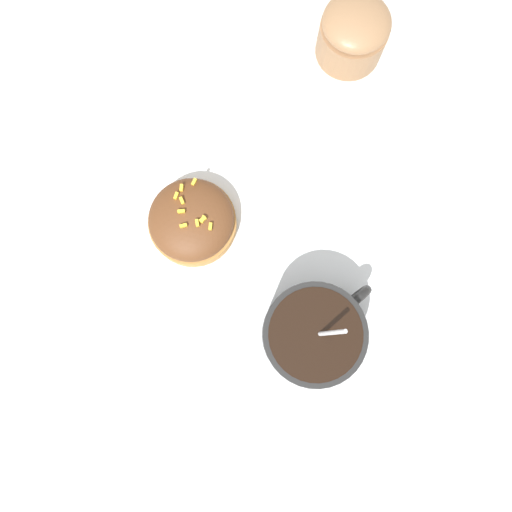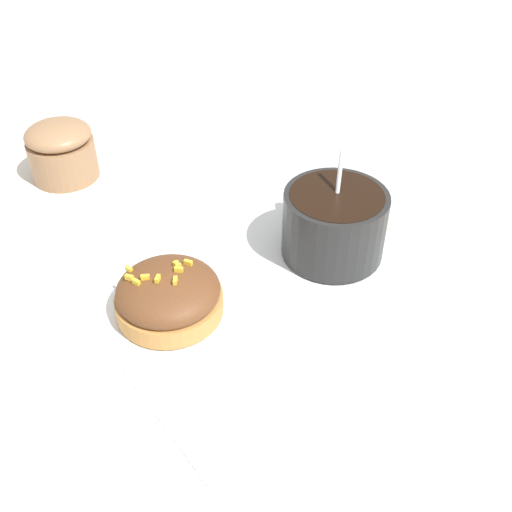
{
  "view_description": "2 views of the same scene",
  "coord_description": "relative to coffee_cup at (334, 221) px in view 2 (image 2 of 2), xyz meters",
  "views": [
    {
      "loc": [
        -0.04,
        0.05,
        0.51
      ],
      "look_at": [
        0.01,
        -0.01,
        0.03
      ],
      "focal_mm": 35.0,
      "sensor_mm": 36.0,
      "label": 1
    },
    {
      "loc": [
        0.2,
        0.35,
        0.36
      ],
      "look_at": [
        0.0,
        0.01,
        0.03
      ],
      "focal_mm": 42.0,
      "sensor_mm": 36.0,
      "label": 2
    }
  ],
  "objects": [
    {
      "name": "coffee_cup",
      "position": [
        0.0,
        0.0,
        0.0
      ],
      "size": [
        0.09,
        0.12,
        0.1
      ],
      "color": "black",
      "rests_on": "paper_napkin"
    },
    {
      "name": "frosted_pastry",
      "position": [
        0.16,
        -0.0,
        -0.02
      ],
      "size": [
        0.09,
        0.09,
        0.04
      ],
      "color": "#C18442",
      "rests_on": "paper_napkin"
    },
    {
      "name": "paper_napkin",
      "position": [
        0.08,
        -0.01,
        -0.04
      ],
      "size": [
        0.31,
        0.33,
        0.0
      ],
      "color": "white",
      "rests_on": "ground_plane"
    },
    {
      "name": "sugar_bowl",
      "position": [
        0.17,
        -0.26,
        -0.01
      ],
      "size": [
        0.07,
        0.07,
        0.06
      ],
      "color": "#99704C",
      "rests_on": "ground_plane"
    },
    {
      "name": "ground_plane",
      "position": [
        0.08,
        -0.01,
        -0.04
      ],
      "size": [
        3.0,
        3.0,
        0.0
      ],
      "primitive_type": "plane",
      "color": "silver"
    }
  ]
}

